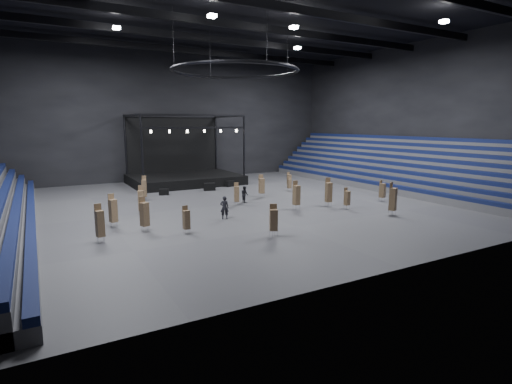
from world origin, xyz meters
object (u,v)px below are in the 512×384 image
chair_stack_9 (186,219)px  chair_stack_15 (141,200)px  chair_stack_12 (289,179)px  crew_member (245,194)px  chair_stack_0 (329,192)px  chair_stack_8 (289,183)px  chair_stack_6 (347,198)px  chair_stack_4 (144,214)px  flight_case_mid (209,187)px  chair_stack_11 (393,199)px  chair_stack_1 (100,223)px  chair_stack_2 (274,219)px  chair_stack_3 (237,194)px  chair_stack_14 (144,188)px  chair_stack_10 (382,190)px  man_center (224,208)px  chair_stack_13 (262,185)px  flight_case_left (164,192)px  chair_stack_7 (296,195)px  stage (183,172)px  chair_stack_5 (113,210)px  flight_case_right (230,184)px

chair_stack_9 → chair_stack_15: 7.93m
chair_stack_9 → chair_stack_12: 23.47m
crew_member → chair_stack_0: bearing=-134.5°
chair_stack_8 → chair_stack_15: chair_stack_15 is taller
chair_stack_15 → chair_stack_6: bearing=-0.8°
crew_member → chair_stack_4: bearing=116.2°
flight_case_mid → chair_stack_11: (8.99, -20.19, 1.05)m
flight_case_mid → chair_stack_1: bearing=-132.2°
chair_stack_2 → chair_stack_3: (2.61, 11.19, -0.08)m
flight_case_mid → chair_stack_4: size_ratio=0.51×
chair_stack_14 → chair_stack_12: bearing=20.9°
chair_stack_10 → man_center: 17.54m
chair_stack_6 → chair_stack_13: chair_stack_13 is taller
flight_case_left → chair_stack_8: bearing=-18.3°
chair_stack_7 → chair_stack_11: 8.59m
chair_stack_2 → chair_stack_11: size_ratio=0.80×
chair_stack_7 → chair_stack_9: (-11.88, -3.01, -0.32)m
stage → chair_stack_12: 14.64m
chair_stack_13 → chair_stack_12: bearing=43.8°
chair_stack_6 → chair_stack_9: bearing=174.9°
chair_stack_8 → chair_stack_6: bearing=-84.5°
chair_stack_15 → chair_stack_3: bearing=18.5°
chair_stack_1 → chair_stack_4: size_ratio=1.00×
flight_case_mid → chair_stack_11: 22.12m
chair_stack_5 → chair_stack_0: bearing=-23.0°
chair_stack_9 → crew_member: chair_stack_9 is taller
chair_stack_9 → chair_stack_15: bearing=94.6°
chair_stack_8 → chair_stack_10: size_ratio=0.77×
chair_stack_4 → chair_stack_15: 5.80m
chair_stack_5 → crew_member: 14.08m
flight_case_mid → flight_case_right: flight_case_mid is taller
flight_case_right → flight_case_left: bearing=-168.1°
chair_stack_2 → chair_stack_9: size_ratio=1.13×
flight_case_mid → chair_stack_2: bearing=-100.1°
chair_stack_12 → crew_member: (-9.43, -5.90, -0.18)m
chair_stack_4 → chair_stack_5: size_ratio=1.01×
chair_stack_9 → chair_stack_13: (12.19, 10.11, 0.22)m
chair_stack_13 → chair_stack_14: (-11.66, 4.58, -0.00)m
chair_stack_1 → chair_stack_13: bearing=15.2°
chair_stack_2 → chair_stack_10: 17.59m
flight_case_mid → chair_stack_1: 22.01m
chair_stack_2 → chair_stack_15: (-6.63, 11.53, 0.09)m
chair_stack_9 → crew_member: bearing=36.7°
chair_stack_14 → man_center: size_ratio=1.31×
stage → chair_stack_7: 21.81m
chair_stack_9 → chair_stack_13: bearing=34.0°
chair_stack_14 → chair_stack_15: (-1.94, -6.88, 0.03)m
chair_stack_10 → chair_stack_12: (-3.27, 12.41, -0.17)m
flight_case_mid → chair_stack_14: size_ratio=0.53×
chair_stack_12 → man_center: size_ratio=0.98×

